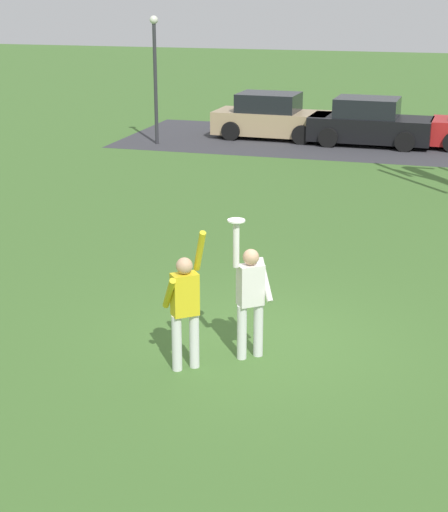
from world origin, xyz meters
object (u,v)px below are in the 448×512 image
person_defender (185,304)px  parked_car_black (370,123)px  frisbee_disc (236,220)px  person_catcher (250,294)px  parked_car_tan (272,118)px  lamppost_by_lot (155,67)px

person_defender → parked_car_black: size_ratio=0.49×
frisbee_disc → person_defender: bearing=-141.5°
person_catcher → frisbee_disc: (-0.18, -0.14, 1.11)m
person_defender → parked_car_black: (0.48, 18.02, -0.25)m
person_catcher → person_defender: bearing=0.0°
person_catcher → person_defender: person_catcher is taller
person_defender → frisbee_disc: (0.60, 0.47, 1.11)m
person_catcher → parked_car_tan: person_catcher is taller
person_defender → lamppost_by_lot: lamppost_by_lot is taller
frisbee_disc → lamppost_by_lot: 17.22m
frisbee_disc → lamppost_by_lot: size_ratio=0.06×
person_defender → parked_car_tan: person_defender is taller
parked_car_tan → parked_car_black: same height
parked_car_tan → person_defender: bearing=-78.9°
lamppost_by_lot → parked_car_black: bearing=15.1°
person_defender → parked_car_tan: (-3.03, 18.36, -0.25)m
person_catcher → frisbee_disc: bearing=-0.0°
person_defender → lamppost_by_lot: bearing=73.7°
parked_car_tan → lamppost_by_lot: bearing=-145.9°
parked_car_black → lamppost_by_lot: bearing=-163.2°
frisbee_disc → parked_car_tan: size_ratio=0.06×
person_defender → lamppost_by_lot: (-6.56, 16.13, 1.60)m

